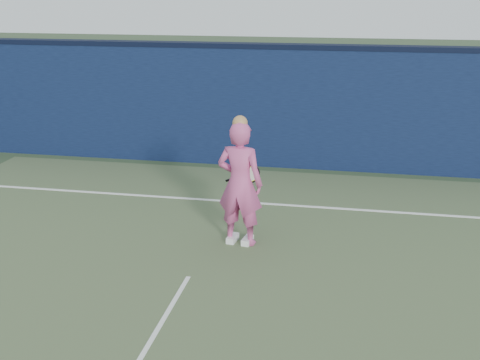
# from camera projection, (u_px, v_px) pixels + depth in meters

# --- Properties ---
(ground) EXTENTS (80.00, 80.00, 0.00)m
(ground) POSITION_uv_depth(u_px,v_px,m) (166.00, 316.00, 7.16)
(ground) COLOR #32452A
(ground) RESTS_ON ground
(backstop_wall) EXTENTS (24.00, 0.40, 2.50)m
(backstop_wall) POSITION_uv_depth(u_px,v_px,m) (256.00, 108.00, 12.84)
(backstop_wall) COLOR black
(backstop_wall) RESTS_ON ground
(wall_cap) EXTENTS (24.00, 0.42, 0.10)m
(wall_cap) POSITION_uv_depth(u_px,v_px,m) (256.00, 46.00, 12.44)
(wall_cap) COLOR black
(wall_cap) RESTS_ON backstop_wall
(player) EXTENTS (0.75, 0.54, 1.98)m
(player) POSITION_uv_depth(u_px,v_px,m) (240.00, 183.00, 8.89)
(player) COLOR #CA4E8D
(player) RESTS_ON ground
(racket) EXTENTS (0.54, 0.20, 0.29)m
(racket) POSITION_uv_depth(u_px,v_px,m) (249.00, 174.00, 9.35)
(racket) COLOR black
(racket) RESTS_ON ground
(court_lines) EXTENTS (11.00, 12.04, 0.01)m
(court_lines) POSITION_uv_depth(u_px,v_px,m) (157.00, 330.00, 6.85)
(court_lines) COLOR white
(court_lines) RESTS_ON court_surface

